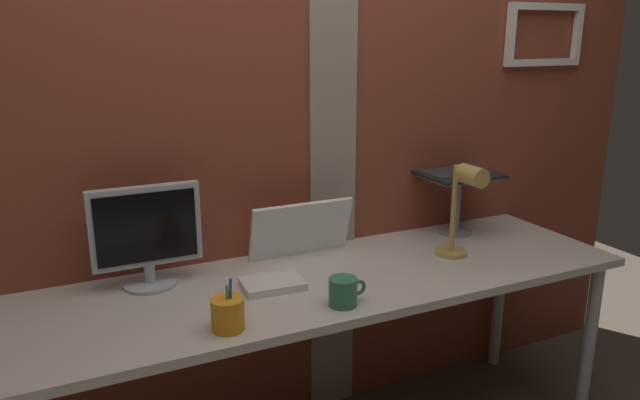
% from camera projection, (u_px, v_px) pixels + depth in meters
% --- Properties ---
extents(brick_wall_back, '(3.52, 0.15, 2.56)m').
position_uv_depth(brick_wall_back, '(271.00, 107.00, 2.22)').
color(brick_wall_back, brown).
rests_on(brick_wall_back, ground_plane).
extents(desk, '(2.14, 0.63, 0.73)m').
position_uv_depth(desk, '(332.00, 295.00, 2.08)').
color(desk, beige).
rests_on(desk, ground_plane).
extents(monitor, '(0.36, 0.18, 0.34)m').
position_uv_depth(monitor, '(146.00, 232.00, 1.94)').
color(monitor, '#ADB2B7').
rests_on(monitor, desk).
extents(laptop_stand, '(0.28, 0.22, 0.25)m').
position_uv_depth(laptop_stand, '(457.00, 195.00, 2.47)').
color(laptop_stand, gray).
rests_on(laptop_stand, desk).
extents(laptop, '(0.31, 0.33, 0.24)m').
position_uv_depth(laptop, '(448.00, 157.00, 2.50)').
color(laptop, black).
rests_on(laptop, laptop_stand).
extents(whiteboard_panel, '(0.40, 0.08, 0.22)m').
position_uv_depth(whiteboard_panel, '(301.00, 229.00, 2.23)').
color(whiteboard_panel, white).
rests_on(whiteboard_panel, desk).
extents(desk_lamp, '(0.12, 0.20, 0.36)m').
position_uv_depth(desk_lamp, '(464.00, 201.00, 2.17)').
color(desk_lamp, tan).
rests_on(desk_lamp, desk).
extents(pen_cup, '(0.10, 0.10, 0.16)m').
position_uv_depth(pen_cup, '(228.00, 314.00, 1.68)').
color(pen_cup, orange).
rests_on(pen_cup, desk).
extents(coffee_mug, '(0.13, 0.09, 0.09)m').
position_uv_depth(coffee_mug, '(343.00, 292.00, 1.83)').
color(coffee_mug, '#33724C').
rests_on(coffee_mug, desk).
extents(paper_clutter_stack, '(0.21, 0.15, 0.03)m').
position_uv_depth(paper_clutter_stack, '(273.00, 284.00, 1.97)').
color(paper_clutter_stack, silver).
rests_on(paper_clutter_stack, desk).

